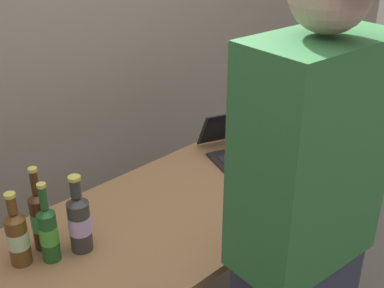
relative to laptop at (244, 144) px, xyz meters
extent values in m
cube|color=olive|center=(-0.55, -0.12, -0.06)|extent=(1.53, 0.71, 0.03)
cylinder|color=#2D2D30|center=(0.16, -0.41, -0.42)|extent=(0.05, 0.05, 0.69)
cylinder|color=#2D2D30|center=(0.16, 0.18, -0.42)|extent=(0.05, 0.05, 0.69)
cube|color=black|center=(-0.02, -0.06, -0.04)|extent=(0.40, 0.33, 0.01)
cube|color=#232326|center=(-0.03, -0.07, -0.03)|extent=(0.32, 0.23, 0.00)
cube|color=black|center=(0.04, 0.09, 0.06)|extent=(0.36, 0.22, 0.18)
cube|color=black|center=(0.03, 0.09, 0.06)|extent=(0.33, 0.20, 0.17)
cylinder|color=brown|center=(-1.12, 0.01, 0.04)|extent=(0.07, 0.07, 0.17)
cone|color=brown|center=(-1.12, 0.01, 0.14)|extent=(0.07, 0.07, 0.02)
cylinder|color=brown|center=(-1.12, 0.01, 0.18)|extent=(0.03, 0.03, 0.06)
cylinder|color=#BFB74C|center=(-1.12, 0.01, 0.22)|extent=(0.04, 0.04, 0.01)
cylinder|color=#B1CCA2|center=(-1.12, 0.01, 0.05)|extent=(0.07, 0.07, 0.06)
cylinder|color=#333333|center=(-0.94, -0.07, 0.05)|extent=(0.08, 0.08, 0.18)
cone|color=#333333|center=(-0.94, -0.07, 0.15)|extent=(0.08, 0.08, 0.03)
cylinder|color=#333333|center=(-0.94, -0.07, 0.20)|extent=(0.04, 0.04, 0.06)
cylinder|color=#BFB74C|center=(-0.94, -0.07, 0.24)|extent=(0.04, 0.04, 0.01)
cylinder|color=#BB9FE1|center=(-0.94, -0.07, 0.06)|extent=(0.08, 0.08, 0.06)
cylinder|color=#472B14|center=(-1.03, 0.03, 0.05)|extent=(0.06, 0.06, 0.19)
cone|color=#472B14|center=(-1.03, 0.03, 0.16)|extent=(0.06, 0.06, 0.02)
cylinder|color=#472B14|center=(-1.03, 0.03, 0.21)|extent=(0.03, 0.03, 0.08)
cylinder|color=#BFB74C|center=(-1.03, 0.03, 0.26)|extent=(0.03, 0.03, 0.01)
cylinder|color=#4CA65F|center=(-1.03, 0.03, 0.06)|extent=(0.07, 0.07, 0.07)
cylinder|color=#1E5123|center=(-1.04, -0.05, 0.05)|extent=(0.06, 0.06, 0.18)
cone|color=#1E5123|center=(-1.04, -0.05, 0.15)|extent=(0.06, 0.06, 0.02)
cylinder|color=#1E5123|center=(-1.04, -0.05, 0.20)|extent=(0.03, 0.03, 0.08)
cylinder|color=#BFB74C|center=(-1.04, -0.05, 0.24)|extent=(0.03, 0.03, 0.01)
cylinder|color=green|center=(-1.04, -0.05, 0.05)|extent=(0.06, 0.06, 0.06)
cube|color=#2D6B38|center=(-0.60, -0.71, 0.43)|extent=(0.43, 0.27, 0.65)
cube|color=gray|center=(-0.55, 0.67, 0.53)|extent=(6.00, 0.10, 2.60)
camera|label=1|loc=(-1.64, -1.33, 1.06)|focal=47.02mm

